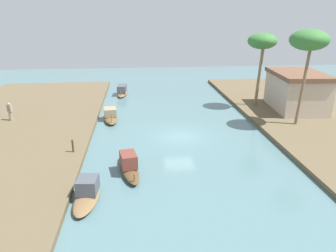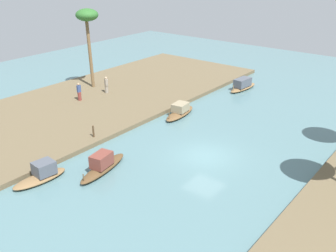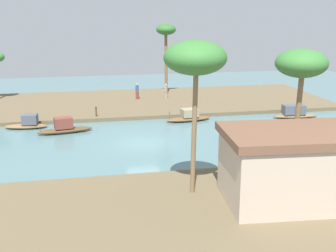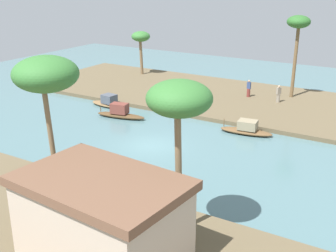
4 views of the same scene
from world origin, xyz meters
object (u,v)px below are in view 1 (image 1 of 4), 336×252
at_px(palm_tree_right_short, 309,41).
at_px(mooring_post, 73,146).
at_px(sampan_with_red_awning, 110,116).
at_px(sampan_upstream_small, 87,193).
at_px(palm_tree_right_tall, 262,42).
at_px(sampan_midstream, 122,91).
at_px(sampan_with_tall_canopy, 128,165).
at_px(person_by_mooring, 10,112).
at_px(riverside_building, 297,91).

bearing_deg(palm_tree_right_short, mooring_post, -76.97).
relative_size(sampan_with_red_awning, sampan_upstream_small, 1.18).
distance_m(sampan_with_red_awning, palm_tree_right_tall, 16.81).
bearing_deg(sampan_midstream, sampan_upstream_small, 1.70).
xyz_separation_m(sampan_with_tall_canopy, mooring_post, (-2.75, -3.92, 0.35)).
distance_m(sampan_with_red_awning, person_by_mooring, 8.98).
relative_size(sampan_midstream, palm_tree_right_tall, 0.58).
bearing_deg(palm_tree_right_tall, palm_tree_right_short, 12.14).
distance_m(sampan_upstream_small, riverside_building, 24.17).
bearing_deg(palm_tree_right_tall, sampan_with_red_awning, -80.56).
distance_m(sampan_with_tall_canopy, sampan_upstream_small, 3.84).
distance_m(person_by_mooring, riverside_building, 27.64).
distance_m(sampan_upstream_small, person_by_mooring, 16.34).
bearing_deg(sampan_with_red_awning, palm_tree_right_tall, 92.29).
xyz_separation_m(sampan_with_tall_canopy, palm_tree_right_tall, (-13.58, 13.43, 6.39)).
height_order(sampan_midstream, palm_tree_right_short, palm_tree_right_short).
bearing_deg(sampan_midstream, palm_tree_right_tall, 66.99).
distance_m(sampan_with_tall_canopy, palm_tree_right_short, 17.87).
distance_m(mooring_post, palm_tree_right_short, 20.36).
bearing_deg(sampan_upstream_small, riverside_building, 133.81).
xyz_separation_m(sampan_upstream_small, palm_tree_right_tall, (-16.74, 15.60, 6.42)).
distance_m(sampan_with_tall_canopy, palm_tree_right_tall, 20.14).
distance_m(palm_tree_right_tall, palm_tree_right_short, 6.67).
xyz_separation_m(sampan_midstream, riverside_building, (9.31, 17.85, 1.76)).
bearing_deg(palm_tree_right_tall, sampan_with_tall_canopy, -44.68).
height_order(palm_tree_right_tall, riverside_building, palm_tree_right_tall).
bearing_deg(mooring_post, palm_tree_right_tall, 121.96).
distance_m(sampan_midstream, mooring_post, 18.53).
bearing_deg(sampan_midstream, riverside_building, 66.72).
height_order(sampan_upstream_small, person_by_mooring, person_by_mooring).
bearing_deg(sampan_with_red_awning, sampan_with_tall_canopy, 2.56).
relative_size(sampan_midstream, person_by_mooring, 2.63).
relative_size(mooring_post, riverside_building, 0.12).
relative_size(sampan_with_red_awning, person_by_mooring, 2.61).
distance_m(sampan_with_red_awning, sampan_upstream_small, 14.19).
height_order(sampan_upstream_small, riverside_building, riverside_building).
relative_size(sampan_with_red_awning, riverside_building, 0.58).
height_order(sampan_with_tall_canopy, sampan_upstream_small, sampan_with_tall_canopy).
bearing_deg(mooring_post, person_by_mooring, -138.92).
distance_m(sampan_upstream_small, palm_tree_right_short, 21.06).
relative_size(sampan_upstream_small, palm_tree_right_short, 0.45).
bearing_deg(sampan_upstream_small, sampan_with_tall_canopy, 151.11).
bearing_deg(sampan_with_tall_canopy, riverside_building, 114.22).
relative_size(palm_tree_right_tall, riverside_building, 1.00).
xyz_separation_m(person_by_mooring, riverside_building, (-1.07, 27.60, 1.15)).
height_order(sampan_with_tall_canopy, riverside_building, riverside_building).
relative_size(palm_tree_right_short, riverside_building, 1.09).
relative_size(person_by_mooring, palm_tree_right_tall, 0.22).
xyz_separation_m(palm_tree_right_tall, riverside_building, (1.83, 3.34, -4.59)).
height_order(sampan_with_red_awning, riverside_building, riverside_building).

